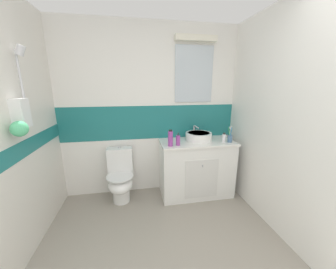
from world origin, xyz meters
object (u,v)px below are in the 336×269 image
(toothbrush_cup, at_px, (230,138))
(deodorant_spray_can, at_px, (224,138))
(soap_dispenser, at_px, (178,140))
(shampoo_bottle_tall, at_px, (170,138))
(sink_basin, at_px, (199,136))
(toilet, at_px, (120,177))

(toothbrush_cup, xyz_separation_m, deodorant_spray_can, (-0.10, -0.01, 0.01))
(soap_dispenser, xyz_separation_m, shampoo_bottle_tall, (-0.11, -0.01, 0.04))
(deodorant_spray_can, bearing_deg, sink_basin, 151.11)
(toilet, xyz_separation_m, deodorant_spray_can, (1.47, -0.16, 0.56))
(toilet, relative_size, deodorant_spray_can, 5.40)
(toilet, xyz_separation_m, toothbrush_cup, (1.57, -0.16, 0.55))
(toothbrush_cup, bearing_deg, deodorant_spray_can, -176.41)
(toilet, height_order, toothbrush_cup, toothbrush_cup)
(sink_basin, height_order, toilet, sink_basin)
(sink_basin, xyz_separation_m, soap_dispenser, (-0.35, -0.18, 0.01))
(toilet, bearing_deg, toothbrush_cup, -5.67)
(sink_basin, height_order, shampoo_bottle_tall, shampoo_bottle_tall)
(toilet, height_order, shampoo_bottle_tall, shampoo_bottle_tall)
(toilet, xyz_separation_m, soap_dispenser, (0.80, -0.17, 0.56))
(sink_basin, distance_m, toilet, 1.28)
(soap_dispenser, height_order, shampoo_bottle_tall, shampoo_bottle_tall)
(shampoo_bottle_tall, bearing_deg, toilet, 165.50)
(toilet, distance_m, soap_dispenser, 0.99)
(toilet, xyz_separation_m, shampoo_bottle_tall, (0.70, -0.18, 0.60))
(deodorant_spray_can, relative_size, shampoo_bottle_tall, 0.64)
(toilet, relative_size, soap_dispenser, 4.39)
(soap_dispenser, bearing_deg, toothbrush_cup, 0.74)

